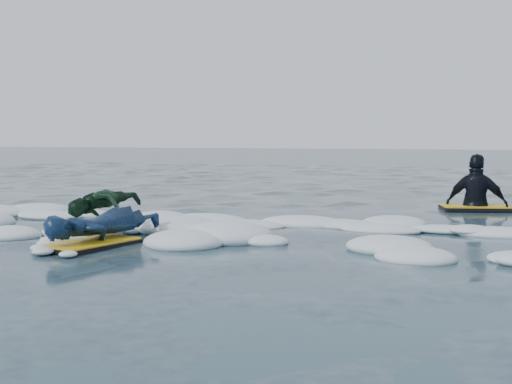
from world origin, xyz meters
TOP-DOWN VIEW (x-y plane):
  - ground at (0.00, 0.00)m, footprint 120.00×120.00m
  - foam_band at (0.00, 1.03)m, footprint 12.00×3.10m
  - prone_woman_unit at (-0.12, -0.66)m, footprint 1.01×1.82m
  - prone_child_unit at (-1.13, 1.08)m, footprint 0.90×1.44m
  - waiting_rider_unit at (4.43, 4.70)m, footprint 1.38×0.96m

SIDE VIEW (x-z plane):
  - ground at x=0.00m, z-range 0.00..0.00m
  - foam_band at x=0.00m, z-range -0.15..0.15m
  - waiting_rider_unit at x=4.43m, z-range -0.85..1.03m
  - prone_woman_unit at x=-0.12m, z-range 0.01..0.45m
  - prone_child_unit at x=-1.13m, z-range 0.01..0.53m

